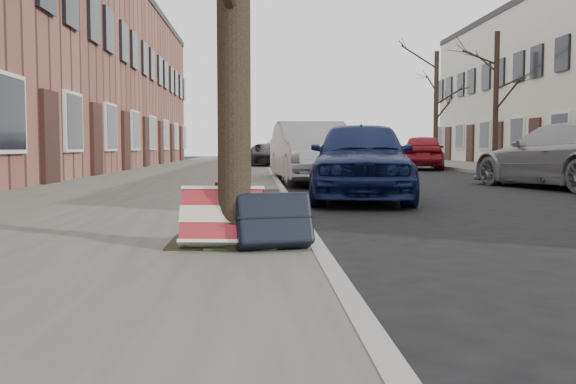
{
  "coord_description": "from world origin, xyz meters",
  "views": [
    {
      "loc": [
        -1.73,
        -3.99,
        0.89
      ],
      "look_at": [
        -1.49,
        0.8,
        0.56
      ],
      "focal_mm": 40.0,
      "sensor_mm": 36.0,
      "label": 1
    }
  ],
  "objects_px": {
    "suitcase_red": "(223,218)",
    "car_near_mid": "(312,152)",
    "suitcase_navy": "(273,220)",
    "car_near_front": "(361,160)"
  },
  "relations": [
    {
      "from": "suitcase_navy",
      "to": "suitcase_red",
      "type": "bearing_deg",
      "value": 159.66
    },
    {
      "from": "suitcase_red",
      "to": "car_near_mid",
      "type": "distance_m",
      "value": 10.91
    },
    {
      "from": "suitcase_red",
      "to": "car_near_mid",
      "type": "height_order",
      "value": "car_near_mid"
    },
    {
      "from": "car_near_mid",
      "to": "suitcase_navy",
      "type": "bearing_deg",
      "value": -100.99
    },
    {
      "from": "suitcase_navy",
      "to": "car_near_mid",
      "type": "relative_size",
      "value": 0.12
    },
    {
      "from": "suitcase_red",
      "to": "car_near_mid",
      "type": "relative_size",
      "value": 0.13
    },
    {
      "from": "suitcase_navy",
      "to": "car_near_front",
      "type": "xyz_separation_m",
      "value": [
        1.62,
        5.88,
        0.34
      ]
    },
    {
      "from": "car_near_mid",
      "to": "suitcase_red",
      "type": "bearing_deg",
      "value": -103.03
    },
    {
      "from": "suitcase_navy",
      "to": "car_near_front",
      "type": "bearing_deg",
      "value": 62.02
    },
    {
      "from": "suitcase_red",
      "to": "suitcase_navy",
      "type": "xyz_separation_m",
      "value": [
        0.38,
        -0.05,
        -0.01
      ]
    }
  ]
}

